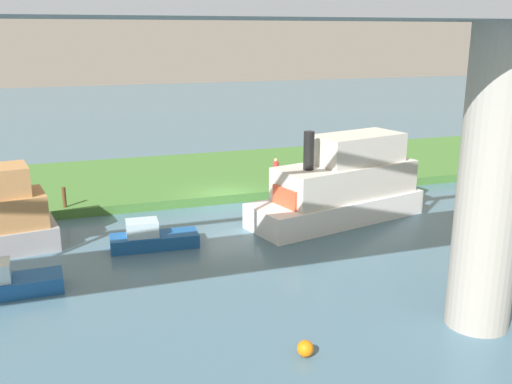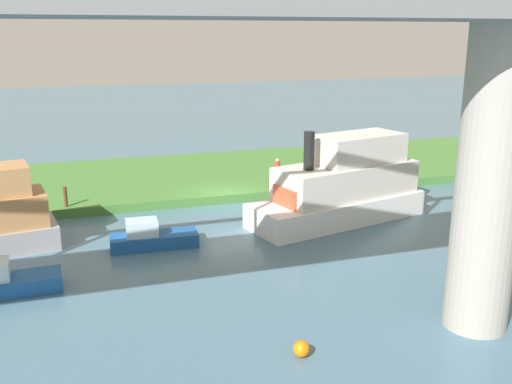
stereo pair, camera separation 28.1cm
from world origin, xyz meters
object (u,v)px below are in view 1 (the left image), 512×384
(mooring_post, at_px, (64,197))
(houseboat_blue, at_px, (342,186))
(riverboat_paddlewheel, at_px, (3,283))
(bridge_pylon, at_px, (491,183))
(person_on_bank, at_px, (276,169))
(marker_buoy, at_px, (305,349))
(pontoon_yellow, at_px, (152,238))

(mooring_post, distance_m, houseboat_blue, 14.35)
(mooring_post, distance_m, riverboat_paddlewheel, 9.44)
(bridge_pylon, height_order, mooring_post, bridge_pylon)
(mooring_post, relative_size, houseboat_blue, 0.11)
(person_on_bank, xyz_separation_m, mooring_post, (12.40, 1.77, -0.16))
(person_on_bank, height_order, mooring_post, person_on_bank)
(bridge_pylon, xyz_separation_m, marker_buoy, (6.13, 0.03, -4.55))
(riverboat_paddlewheel, distance_m, pontoon_yellow, 6.68)
(pontoon_yellow, height_order, marker_buoy, pontoon_yellow)
(riverboat_paddlewheel, xyz_separation_m, houseboat_blue, (-15.75, -4.09, 1.30))
(bridge_pylon, relative_size, person_on_bank, 6.91)
(person_on_bank, relative_size, pontoon_yellow, 0.35)
(riverboat_paddlewheel, height_order, marker_buoy, riverboat_paddlewheel)
(person_on_bank, xyz_separation_m, pontoon_yellow, (8.84, 7.76, -0.74))
(bridge_pylon, relative_size, riverboat_paddlewheel, 2.44)
(bridge_pylon, distance_m, pontoon_yellow, 14.50)
(bridge_pylon, height_order, houseboat_blue, bridge_pylon)
(bridge_pylon, relative_size, pontoon_yellow, 2.44)
(houseboat_blue, bearing_deg, riverboat_paddlewheel, 14.56)
(bridge_pylon, distance_m, person_on_bank, 18.60)
(marker_buoy, bearing_deg, person_on_bank, -108.03)
(bridge_pylon, height_order, riverboat_paddlewheel, bridge_pylon)
(pontoon_yellow, bearing_deg, houseboat_blue, -174.52)
(person_on_bank, distance_m, riverboat_paddlewheel, 18.35)
(mooring_post, height_order, pontoon_yellow, mooring_post)
(mooring_post, distance_m, pontoon_yellow, 6.99)
(bridge_pylon, xyz_separation_m, houseboat_blue, (-0.84, -11.43, -3.04))
(bridge_pylon, xyz_separation_m, person_on_bank, (0.18, -18.25, -3.60))
(mooring_post, relative_size, marker_buoy, 2.15)
(person_on_bank, relative_size, mooring_post, 1.29)
(bridge_pylon, bearing_deg, pontoon_yellow, -49.28)
(marker_buoy, bearing_deg, mooring_post, -68.64)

